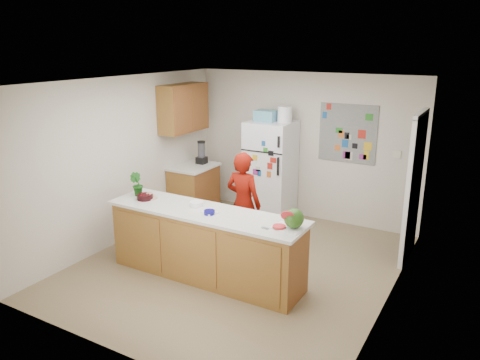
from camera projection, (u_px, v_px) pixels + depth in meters
The scene contains 26 objects.
floor at pixel (238, 265), 6.49m from camera, with size 4.00×4.50×0.02m, color brown.
wall_back at pixel (304, 146), 8.01m from camera, with size 4.00×0.02×2.50m, color beige.
wall_left at pixel (124, 160), 7.09m from camera, with size 0.02×4.50×2.50m, color beige.
wall_right at pixel (396, 204), 5.17m from camera, with size 0.02×4.50×2.50m, color beige.
ceiling at pixel (238, 81), 5.77m from camera, with size 4.00×4.50×0.02m, color white.
doorway at pixel (415, 189), 6.46m from camera, with size 0.03×0.85×2.04m, color black.
peninsula_base at pixel (206, 246), 6.04m from camera, with size 2.60×0.62×0.88m, color brown.
peninsula_top at pixel (205, 212), 5.91m from camera, with size 2.68×0.70×0.04m, color silver.
side_counter_base at pixel (194, 191), 8.29m from camera, with size 0.60×0.80×0.86m, color brown.
side_counter_top at pixel (193, 167), 8.16m from camera, with size 0.64×0.84×0.04m, color silver.
upper_cabinets at pixel (184, 108), 7.90m from camera, with size 0.35×1.00×0.80m, color brown.
refrigerator at pixel (270, 171), 8.02m from camera, with size 0.75×0.70×1.70m, color silver.
fridge_top_bin at pixel (266, 116), 7.80m from camera, with size 0.35×0.28×0.18m, color #5999B2.
photo_collage at pixel (348, 133), 7.55m from camera, with size 0.95×0.01×0.95m, color slate.
person at pixel (243, 204), 6.66m from camera, with size 0.55×0.36×1.51m, color #6B0C04.
blender_appliance at pixel (201, 153), 8.24m from camera, with size 0.13×0.13×0.38m, color black.
cutting_board at pixel (288, 228), 5.34m from camera, with size 0.35×0.27×0.01m, color silver.
watermelon at pixel (294, 218), 5.30m from camera, with size 0.23×0.23×0.23m, color #1F6111.
watermelon_slice at pixel (279, 226), 5.34m from camera, with size 0.15×0.15×0.02m, color red.
cherry_bowl at pixel (145, 197), 6.32m from camera, with size 0.21×0.21×0.07m, color black.
white_bowl at pixel (197, 204), 6.07m from camera, with size 0.17×0.17×0.06m, color silver.
cobalt_bowl at pixel (209, 212), 5.78m from camera, with size 0.14×0.14×0.05m, color #0E0B60.
plate at pixel (150, 198), 6.38m from camera, with size 0.23×0.23×0.02m, color beige.
paper_towel at pixel (210, 212), 5.82m from camera, with size 0.18×0.16×0.02m, color white.
keys at pixel (265, 228), 5.33m from camera, with size 0.08×0.04×0.01m, color gray.
potted_plant at pixel (137, 184), 6.45m from camera, with size 0.18×0.14×0.32m, color #193A11.
Camera 1 is at (2.94, -5.10, 2.96)m, focal length 35.00 mm.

